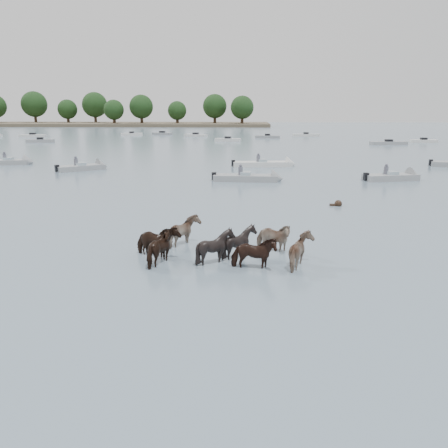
{
  "coord_description": "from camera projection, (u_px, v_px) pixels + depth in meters",
  "views": [
    {
      "loc": [
        2.68,
        -14.16,
        5.5
      ],
      "look_at": [
        1.79,
        3.42,
        1.1
      ],
      "focal_mm": 36.74,
      "sensor_mm": 36.0,
      "label": 1
    }
  ],
  "objects": [
    {
      "name": "motorboat_c",
      "position": [
        270.0,
        164.0,
        45.77
      ],
      "size": [
        6.5,
        2.26,
        1.92
      ],
      "rotation": [
        0.0,
        0.0,
        0.11
      ],
      "color": "silver",
      "rests_on": "ground"
    },
    {
      "name": "treeline",
      "position": [
        36.0,
        106.0,
        161.62
      ],
      "size": [
        146.38,
        20.62,
        12.06
      ],
      "color": "#382619",
      "rests_on": "ground"
    },
    {
      "name": "motorboat_f",
      "position": [
        16.0,
        162.0,
        47.5
      ],
      "size": [
        4.8,
        2.17,
        1.92
      ],
      "rotation": [
        0.0,
        0.0,
        0.13
      ],
      "color": "gray",
      "rests_on": "ground"
    },
    {
      "name": "motorboat_a",
      "position": [
        88.0,
        167.0,
        43.22
      ],
      "size": [
        4.71,
        4.24,
        1.92
      ],
      "rotation": [
        0.0,
        0.0,
        0.68
      ],
      "color": "gray",
      "rests_on": "ground"
    },
    {
      "name": "swimming_pony",
      "position": [
        337.0,
        204.0,
        26.98
      ],
      "size": [
        0.72,
        0.44,
        0.44
      ],
      "color": "black",
      "rests_on": "ground"
    },
    {
      "name": "ground",
      "position": [
        165.0,
        280.0,
        15.19
      ],
      "size": [
        400.0,
        400.0,
        0.0
      ],
      "primitive_type": "plane",
      "color": "slate",
      "rests_on": "ground"
    },
    {
      "name": "motorboat_d",
      "position": [
        399.0,
        177.0,
        36.89
      ],
      "size": [
        4.99,
        2.68,
        1.92
      ],
      "rotation": [
        0.0,
        0.0,
        0.24
      ],
      "color": "gray",
      "rests_on": "ground"
    },
    {
      "name": "distant_flotilla",
      "position": [
        237.0,
        137.0,
        89.81
      ],
      "size": [
        105.89,
        30.66,
        0.93
      ],
      "color": "silver",
      "rests_on": "ground"
    },
    {
      "name": "pony_herd",
      "position": [
        220.0,
        245.0,
        17.32
      ],
      "size": [
        7.2,
        3.98,
        1.45
      ],
      "color": "black",
      "rests_on": "ground"
    },
    {
      "name": "shoreline",
      "position": [
        44.0,
        124.0,
        163.83
      ],
      "size": [
        160.0,
        30.0,
        1.0
      ],
      "primitive_type": "cube",
      "color": "#4C4233",
      "rests_on": "ground"
    },
    {
      "name": "motorboat_b",
      "position": [
        255.0,
        178.0,
        36.38
      ],
      "size": [
        5.7,
        1.8,
        1.92
      ],
      "rotation": [
        0.0,
        0.0,
        -0.04
      ],
      "color": "gray",
      "rests_on": "ground"
    }
  ]
}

